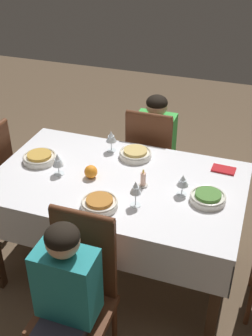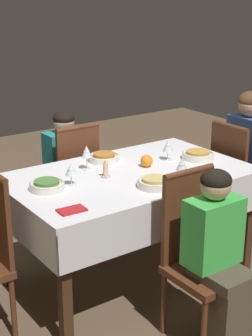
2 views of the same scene
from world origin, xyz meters
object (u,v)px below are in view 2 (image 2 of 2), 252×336
at_px(chair_north, 73,181).
at_px(bowl_west, 47,185).
at_px(person_child_teal, 62,169).
at_px(wine_glass_north, 87,152).
at_px(bowl_south, 155,182).
at_px(napkin_red_folded, 72,210).
at_px(bowl_east, 198,155).
at_px(wine_glass_west, 71,170).
at_px(wine_glass_south, 182,165).
at_px(person_adult_denim, 251,157).
at_px(chair_south, 198,251).
at_px(bowl_north, 104,157).
at_px(dining_table, 129,186).
at_px(orange_fruit, 147,161).
at_px(wine_glass_east, 168,146).
at_px(candle_centerpiece, 106,171).
at_px(person_child_green, 220,256).
at_px(chair_east, 236,180).

bearing_deg(chair_north, bowl_west, 50.63).
relative_size(person_child_teal, wine_glass_north, 6.36).
xyz_separation_m(bowl_south, napkin_red_folded, (-0.59, -0.03, -0.02)).
distance_m(bowl_east, wine_glass_west, 0.98).
bearing_deg(wine_glass_south, napkin_red_folded, -179.83).
relative_size(person_adult_denim, wine_glass_west, 8.84).
xyz_separation_m(bowl_east, bowl_south, (-0.58, -0.26, 0.00)).
bearing_deg(chair_north, bowl_east, 129.33).
bearing_deg(wine_glass_north, person_adult_denim, -9.65).
bearing_deg(chair_south, wine_glass_north, 100.24).
bearing_deg(wine_glass_west, person_adult_denim, -1.32).
bearing_deg(bowl_east, bowl_north, 149.60).
distance_m(bowl_east, napkin_red_folded, 1.21).
xyz_separation_m(dining_table, bowl_east, (0.56, -0.04, 0.12)).
height_order(chair_north, orange_fruit, chair_north).
bearing_deg(wine_glass_north, wine_glass_west, -139.67).
relative_size(wine_glass_east, napkin_red_folded, 0.96).
distance_m(chair_north, wine_glass_west, 0.85).
relative_size(wine_glass_west, napkin_red_folded, 0.88).
bearing_deg(chair_north, candle_centerpiece, 78.48).
height_order(chair_north, wine_glass_north, chair_north).
distance_m(chair_south, bowl_west, 0.95).
distance_m(person_child_green, bowl_south, 0.61).
bearing_deg(chair_east, candle_centerpiece, 88.53).
relative_size(person_child_teal, candle_centerpiece, 8.69).
relative_size(wine_glass_west, orange_fruit, 1.63).
relative_size(person_child_green, bowl_north, 4.83).
relative_size(chair_south, bowl_west, 4.67).
bearing_deg(wine_glass_east, chair_south, -117.79).
bearing_deg(chair_south, chair_north, 90.37).
bearing_deg(napkin_red_folded, wine_glass_north, 51.93).
xyz_separation_m(dining_table, bowl_west, (-0.57, 0.04, 0.12)).
xyz_separation_m(chair_north, napkin_red_folded, (-0.57, -1.02, 0.27)).
bearing_deg(chair_east, chair_south, 123.56).
xyz_separation_m(dining_table, wine_glass_east, (0.37, 0.06, 0.19)).
distance_m(person_child_green, wine_glass_north, 1.13).
height_order(chair_north, bowl_east, chair_north).
bearing_deg(wine_glass_north, chair_east, -10.85).
bearing_deg(chair_east, wine_glass_west, 88.54).
bearing_deg(chair_east, napkin_red_folded, 100.94).
xyz_separation_m(bowl_east, candle_centerpiece, (-0.73, 0.05, 0.01)).
bearing_deg(person_adult_denim, wine_glass_east, 84.42).
relative_size(person_child_teal, person_child_green, 1.01).
height_order(person_child_teal, bowl_east, person_child_teal).
height_order(bowl_north, wine_glass_west, wine_glass_west).
bearing_deg(bowl_south, napkin_red_folded, -177.26).
bearing_deg(bowl_north, bowl_south, -91.83).
height_order(bowl_east, napkin_red_folded, bowl_east).
bearing_deg(dining_table, wine_glass_south, -62.98).
bearing_deg(bowl_west, person_child_green, -58.69).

